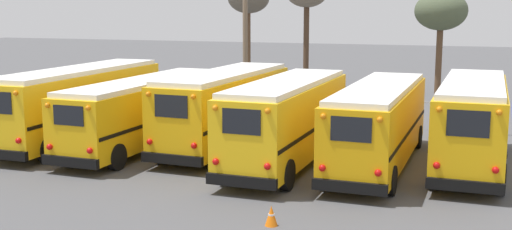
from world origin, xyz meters
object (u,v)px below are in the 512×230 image
traffic_cone (271,216)px  school_bus_3 (287,119)px  school_bus_0 (80,102)px  school_bus_5 (472,121)px  school_bus_4 (379,122)px  utility_pole (245,37)px  school_bus_1 (146,110)px  school_bus_2 (225,107)px  bare_tree_1 (441,12)px

traffic_cone → school_bus_3: bearing=102.8°
school_bus_0 → school_bus_5: 16.75m
school_bus_4 → school_bus_5: size_ratio=1.08×
school_bus_5 → school_bus_4: bearing=-165.9°
school_bus_0 → traffic_cone: 14.22m
school_bus_0 → utility_pole: size_ratio=1.34×
school_bus_0 → school_bus_4: 13.39m
school_bus_4 → school_bus_5: school_bus_5 is taller
school_bus_3 → school_bus_1: bearing=170.6°
school_bus_1 → school_bus_4: school_bus_4 is taller
school_bus_1 → school_bus_5: (13.39, 0.65, 0.18)m
school_bus_3 → school_bus_4: size_ratio=0.93×
school_bus_4 → traffic_cone: size_ratio=17.84×
school_bus_4 → school_bus_3: bearing=-164.6°
school_bus_4 → school_bus_2: bearing=171.3°
school_bus_4 → utility_pole: bearing=126.5°
school_bus_1 → school_bus_4: (10.04, -0.19, 0.07)m
school_bus_4 → bare_tree_1: size_ratio=1.46×
school_bus_0 → school_bus_2: school_bus_0 is taller
school_bus_2 → school_bus_3: school_bus_2 is taller
school_bus_1 → school_bus_5: 13.41m
school_bus_4 → utility_pole: utility_pole is taller
school_bus_2 → school_bus_4: 6.77m
bare_tree_1 → traffic_cone: bare_tree_1 is taller
utility_pole → school_bus_5: bearing=-44.0°
school_bus_0 → school_bus_4: (13.39, -0.22, -0.12)m
school_bus_0 → school_bus_5: bearing=2.1°
school_bus_1 → school_bus_2: size_ratio=1.13×
bare_tree_1 → school_bus_1: bearing=-117.5°
school_bus_4 → utility_pole: (-10.62, 14.34, 2.44)m
school_bus_5 → school_bus_0: bearing=-177.9°
school_bus_3 → school_bus_0: bearing=173.5°
school_bus_0 → school_bus_4: bearing=-1.0°
utility_pole → school_bus_3: bearing=-64.5°
school_bus_1 → school_bus_2: 3.46m
school_bus_5 → utility_pole: utility_pole is taller
school_bus_4 → bare_tree_1: bare_tree_1 is taller
traffic_cone → utility_pole: bearing=111.7°
school_bus_1 → traffic_cone: bearing=-44.2°
school_bus_4 → school_bus_5: (3.35, 0.84, 0.11)m
school_bus_1 → traffic_cone: 11.60m
bare_tree_1 → school_bus_0: bearing=-124.2°
school_bus_5 → bare_tree_1: bare_tree_1 is taller
school_bus_1 → school_bus_4: size_ratio=1.06×
school_bus_3 → school_bus_5: (6.70, 1.76, 0.01)m
school_bus_1 → school_bus_4: bearing=-1.1°
school_bus_3 → bare_tree_1: bare_tree_1 is taller
school_bus_4 → traffic_cone: (-1.78, -7.84, -1.41)m
school_bus_2 → bare_tree_1: size_ratio=1.36×
school_bus_1 → school_bus_3: (6.70, -1.11, 0.17)m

